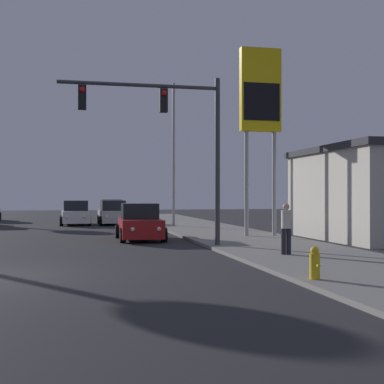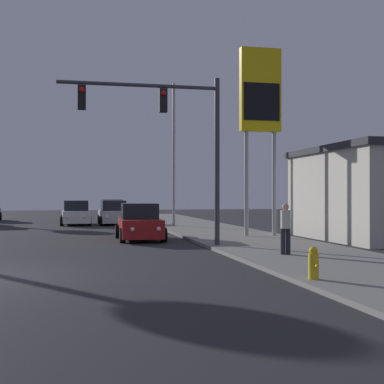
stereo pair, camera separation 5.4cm
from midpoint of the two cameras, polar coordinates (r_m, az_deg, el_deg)
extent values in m
cube|color=gray|center=(25.40, 4.91, -4.85)|extent=(5.00, 60.00, 0.12)
cube|color=maroon|center=(24.66, -5.53, -3.77)|extent=(1.94, 4.26, 0.80)
cube|color=black|center=(24.77, -5.57, -2.02)|extent=(1.67, 2.05, 0.70)
cylinder|color=black|center=(23.29, -7.36, -4.62)|extent=(0.24, 0.64, 0.64)
cylinder|color=black|center=(23.52, -2.97, -4.58)|extent=(0.24, 0.64, 0.64)
cylinder|color=black|center=(25.88, -7.86, -4.19)|extent=(0.24, 0.64, 0.64)
cylinder|color=black|center=(26.08, -3.90, -4.16)|extent=(0.24, 0.64, 0.64)
sphere|color=#F2EACC|center=(22.49, -6.31, -3.98)|extent=(0.18, 0.18, 0.18)
sphere|color=#F2EACC|center=(22.63, -3.49, -3.96)|extent=(0.18, 0.18, 0.18)
cube|color=slate|center=(44.97, -8.51, -2.21)|extent=(1.94, 4.26, 0.80)
cube|color=black|center=(45.10, -8.53, -1.25)|extent=(1.67, 2.05, 0.70)
cylinder|color=black|center=(43.63, -9.58, -2.61)|extent=(0.24, 0.64, 0.64)
cylinder|color=black|center=(43.75, -7.22, -2.60)|extent=(0.24, 0.64, 0.64)
cylinder|color=black|center=(46.23, -9.74, -2.48)|extent=(0.24, 0.64, 0.64)
cylinder|color=black|center=(46.34, -7.51, -2.47)|extent=(0.24, 0.64, 0.64)
sphere|color=#F2EACC|center=(42.82, -9.07, -2.23)|extent=(0.18, 0.18, 0.18)
sphere|color=#F2EACC|center=(42.89, -7.58, -2.23)|extent=(0.18, 0.18, 0.18)
cube|color=#B7B7BC|center=(37.70, -8.36, -2.57)|extent=(1.93, 4.26, 0.80)
cube|color=black|center=(37.82, -8.38, -1.43)|extent=(1.66, 2.05, 0.70)
cylinder|color=black|center=(36.36, -9.64, -3.07)|extent=(0.24, 0.64, 0.64)
cylinder|color=black|center=(36.48, -6.81, -3.06)|extent=(0.24, 0.64, 0.64)
cylinder|color=black|center=(38.95, -9.82, -2.88)|extent=(0.24, 0.64, 0.64)
cylinder|color=black|center=(39.07, -7.18, -2.88)|extent=(0.24, 0.64, 0.64)
sphere|color=#F2EACC|center=(35.54, -9.03, -2.63)|extent=(0.18, 0.18, 0.18)
sphere|color=#F2EACC|center=(35.63, -7.23, -2.62)|extent=(0.18, 0.18, 0.18)
cube|color=silver|center=(37.77, -12.26, -2.56)|extent=(1.96, 4.27, 0.80)
cube|color=black|center=(37.90, -12.26, -1.42)|extent=(1.68, 2.06, 0.70)
cylinder|color=black|center=(36.49, -13.67, -3.05)|extent=(0.24, 0.64, 0.64)
cylinder|color=black|center=(36.49, -10.84, -3.05)|extent=(0.24, 0.64, 0.64)
cylinder|color=black|center=(39.09, -13.58, -2.87)|extent=(0.24, 0.64, 0.64)
cylinder|color=black|center=(39.09, -10.94, -2.87)|extent=(0.24, 0.64, 0.64)
sphere|color=#F2EACC|center=(35.65, -13.15, -2.62)|extent=(0.18, 0.18, 0.18)
sphere|color=#F2EACC|center=(35.66, -11.36, -2.62)|extent=(0.18, 0.18, 0.18)
cylinder|color=black|center=(46.65, -19.78, -2.44)|extent=(0.24, 0.64, 0.64)
cylinder|color=#38383D|center=(20.87, 2.77, 3.26)|extent=(0.20, 0.20, 6.50)
cylinder|color=#38383D|center=(20.67, -5.57, 11.27)|extent=(6.09, 0.14, 0.14)
cube|color=black|center=(20.69, -3.02, 9.71)|extent=(0.30, 0.24, 0.90)
sphere|color=red|center=(20.60, -2.96, 10.52)|extent=(0.20, 0.20, 0.20)
cube|color=black|center=(20.43, -11.60, 9.85)|extent=(0.30, 0.24, 0.90)
sphere|color=red|center=(20.34, -11.60, 10.66)|extent=(0.20, 0.20, 0.20)
cylinder|color=#99999E|center=(33.72, -1.91, 4.03)|extent=(0.18, 0.18, 9.00)
cylinder|color=#99999E|center=(34.21, -3.08, 11.33)|extent=(1.40, 0.10, 0.10)
ellipsoid|color=silver|center=(34.10, -4.26, 11.28)|extent=(0.50, 0.24, 0.20)
cylinder|color=#99999E|center=(25.62, 5.89, 0.92)|extent=(0.20, 0.20, 5.00)
cylinder|color=#99999E|center=(26.09, 8.81, 0.90)|extent=(0.20, 0.20, 5.00)
cube|color=yellow|center=(26.33, 7.36, 10.75)|extent=(2.00, 0.40, 4.00)
cube|color=black|center=(26.03, 7.52, 9.54)|extent=(1.80, 0.03, 1.80)
cylinder|color=gold|center=(12.78, 12.95, -7.72)|extent=(0.24, 0.24, 0.60)
sphere|color=gold|center=(12.74, 12.95, -6.12)|extent=(0.20, 0.20, 0.20)
cylinder|color=gold|center=(12.62, 13.28, -7.68)|extent=(0.08, 0.10, 0.08)
cylinder|color=#23232D|center=(17.80, 9.76, -5.22)|extent=(0.16, 0.16, 0.85)
cylinder|color=#23232D|center=(17.87, 10.30, -5.20)|extent=(0.16, 0.16, 0.85)
cylinder|color=beige|center=(17.78, 10.03, -2.88)|extent=(0.32, 0.32, 0.60)
sphere|color=tan|center=(17.77, 10.02, -1.56)|extent=(0.22, 0.22, 0.22)
camera|label=1|loc=(0.03, -89.94, 0.00)|focal=50.00mm
camera|label=2|loc=(0.03, 90.06, 0.00)|focal=50.00mm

